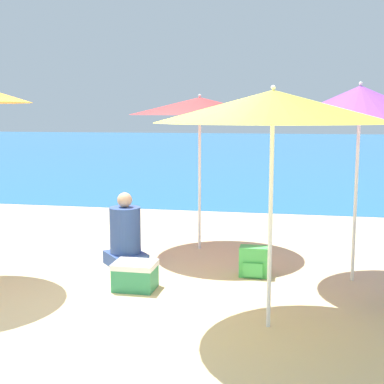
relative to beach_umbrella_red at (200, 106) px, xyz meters
The scene contains 8 objects.
ground_plane 3.25m from the beach_umbrella_red, 99.70° to the right, with size 60.00×60.00×0.00m, color #D1BA89.
sea_water 22.90m from the beach_umbrella_red, 91.10° to the left, with size 60.00×40.00×0.01m.
beach_umbrella_red is the anchor object (origin of this frame).
beach_umbrella_yellow 2.77m from the beach_umbrella_red, 66.85° to the right, with size 1.98×1.98×2.07m.
beach_umbrella_purple 2.19m from the beach_umbrella_red, 28.38° to the right, with size 1.71×1.71×2.18m.
person_seated_near 1.99m from the beach_umbrella_red, 127.03° to the right, with size 0.63×0.64×0.90m.
backpack_green 2.25m from the beach_umbrella_red, 53.03° to the right, with size 0.32×0.22×0.35m.
cooler_box 2.57m from the beach_umbrella_red, 101.06° to the right, with size 0.44×0.35×0.29m.
Camera 1 is at (1.75, -4.47, 1.84)m, focal length 50.00 mm.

